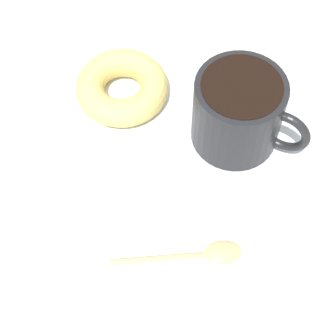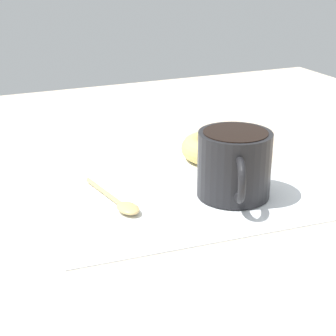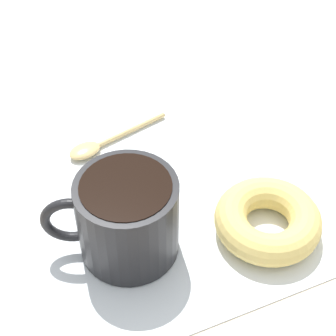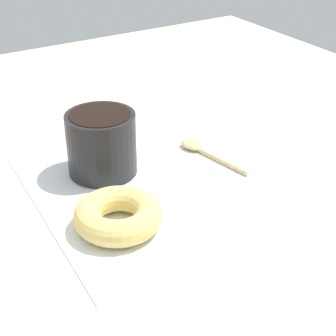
{
  "view_description": "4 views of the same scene",
  "coord_description": "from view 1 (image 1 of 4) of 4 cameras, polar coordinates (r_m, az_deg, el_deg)",
  "views": [
    {
      "loc": [
        0.4,
        30.13,
        50.15
      ],
      "look_at": [
        2.95,
        2.0,
        2.3
      ],
      "focal_mm": 60.0,
      "sensor_mm": 36.0,
      "label": 1
    },
    {
      "loc": [
        -59.78,
        29.1,
        29.53
      ],
      "look_at": [
        2.95,
        2.0,
        2.3
      ],
      "focal_mm": 60.0,
      "sensor_mm": 36.0,
      "label": 2
    },
    {
      "loc": [
        -14.94,
        -34.18,
        42.74
      ],
      "look_at": [
        2.95,
        2.0,
        2.3
      ],
      "focal_mm": 60.0,
      "sensor_mm": 36.0,
      "label": 3
    },
    {
      "loc": [
        55.89,
        -30.6,
        37.84
      ],
      "look_at": [
        2.95,
        2.0,
        2.3
      ],
      "focal_mm": 60.0,
      "sensor_mm": 36.0,
      "label": 4
    }
  ],
  "objects": [
    {
      "name": "coffee_cup",
      "position": [
        0.57,
        7.66,
        5.67
      ],
      "size": [
        11.87,
        9.1,
        8.29
      ],
      "color": "black",
      "rests_on": "napkin"
    },
    {
      "name": "donut",
      "position": [
        0.62,
        -4.32,
        8.14
      ],
      "size": [
        10.14,
        10.14,
        3.11
      ],
      "primitive_type": "torus",
      "color": "#E5C66B",
      "rests_on": "napkin"
    },
    {
      "name": "napkin",
      "position": [
        0.57,
        -0.0,
        -1.09
      ],
      "size": [
        35.25,
        35.25,
        0.3
      ],
      "primitive_type": "cube",
      "rotation": [
        0.0,
        0.0,
        -0.06
      ],
      "color": "white",
      "rests_on": "ground_plane"
    },
    {
      "name": "ground_plane",
      "position": [
        0.59,
        3.01,
        -0.19
      ],
      "size": [
        120.0,
        120.0,
        2.0
      ],
      "primitive_type": "cube",
      "color": "beige"
    },
    {
      "name": "spoon",
      "position": [
        0.53,
        4.24,
        -8.77
      ],
      "size": [
        12.58,
        3.65,
        0.9
      ],
      "color": "#D8B772",
      "rests_on": "napkin"
    }
  ]
}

